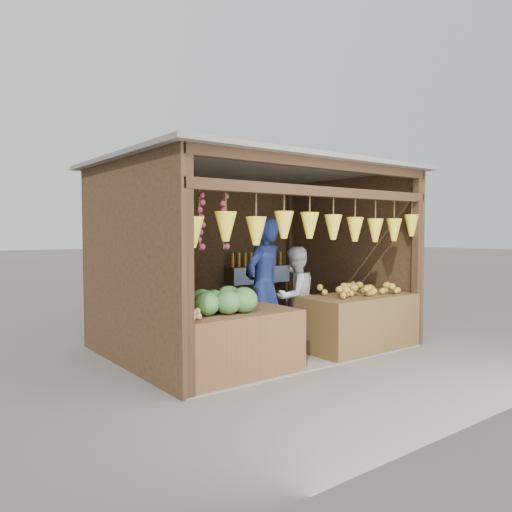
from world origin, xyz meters
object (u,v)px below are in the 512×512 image
at_px(counter_left, 229,344).
at_px(woman_standing, 295,297).
at_px(man_standing, 263,286).
at_px(vendor_seated, 149,297).
at_px(counter_right, 358,322).

bearing_deg(counter_left, woman_standing, 21.83).
distance_m(man_standing, woman_standing, 0.65).
xyz_separation_m(counter_left, vendor_seated, (-0.42, 1.26, 0.46)).
height_order(woman_standing, vendor_seated, woman_standing).
relative_size(counter_left, man_standing, 0.89).
height_order(counter_right, vendor_seated, vendor_seated).
relative_size(man_standing, woman_standing, 1.28).
bearing_deg(counter_right, vendor_seated, 154.34).
bearing_deg(man_standing, woman_standing, 166.96).
distance_m(man_standing, vendor_seated, 1.56).
bearing_deg(counter_right, counter_left, 179.35).
distance_m(counter_left, man_standing, 1.30).
xyz_separation_m(counter_left, counter_right, (2.25, -0.03, 0.01)).
bearing_deg(counter_left, vendor_seated, 108.59).
bearing_deg(man_standing, vendor_seated, -41.32).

